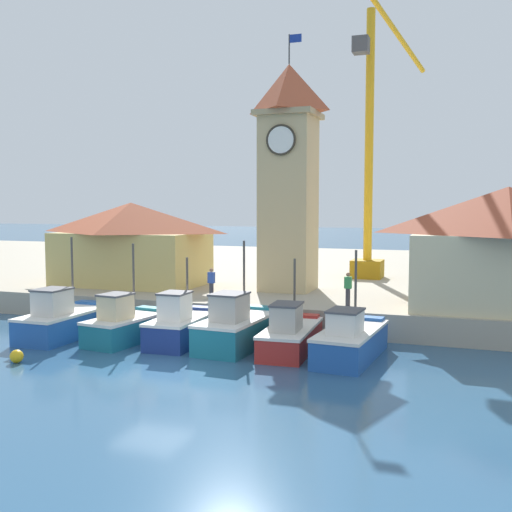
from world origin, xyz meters
TOP-DOWN VIEW (x-y plane):
  - ground_plane at (0.00, 0.00)m, footprint 300.00×300.00m
  - quay_wharf at (0.00, 27.77)m, footprint 120.00×40.00m
  - fishing_boat_far_left at (-6.72, 3.82)m, footprint 2.20×5.00m
  - fishing_boat_left_outer at (-3.56, 4.02)m, footprint 2.38×4.42m
  - fishing_boat_left_inner at (-1.06, 4.52)m, footprint 2.03×4.46m
  - fishing_boat_mid_left at (1.48, 4.76)m, footprint 2.38×5.14m
  - fishing_boat_center at (3.85, 4.74)m, footprint 2.09×5.03m
  - fishing_boat_mid_right at (6.41, 4.38)m, footprint 2.32×5.13m
  - clock_tower at (1.06, 13.73)m, footprint 3.31×3.31m
  - warehouse_left at (-8.65, 12.90)m, footprint 9.02×5.56m
  - warehouse_right at (12.35, 10.82)m, footprint 8.58×5.81m
  - port_crane_near at (4.45, 21.40)m, footprint 3.87×9.98m
  - mooring_buoy at (-5.58, -0.55)m, footprint 0.51×0.51m
  - dock_worker_near_tower at (5.33, 9.41)m, footprint 0.34×0.22m
  - dock_worker_along_quay at (-1.65, 9.07)m, footprint 0.34×0.22m

SIDE VIEW (x-z plane):
  - ground_plane at x=0.00m, z-range 0.00..0.00m
  - mooring_buoy at x=-5.58m, z-range 0.00..0.51m
  - quay_wharf at x=0.00m, z-range 0.00..1.26m
  - fishing_boat_center at x=3.85m, z-range -1.20..2.62m
  - fishing_boat_mid_right at x=6.41m, z-range -1.39..2.88m
  - fishing_boat_left_outer at x=-3.56m, z-range -1.42..2.93m
  - fishing_boat_left_inner at x=-1.06m, z-range -1.08..2.67m
  - fishing_boat_far_left at x=-6.72m, z-range -1.50..3.09m
  - fishing_boat_mid_left at x=1.48m, z-range -1.44..3.10m
  - dock_worker_near_tower at x=5.33m, z-range 1.29..2.91m
  - dock_worker_along_quay at x=-1.65m, z-range 1.29..2.91m
  - warehouse_left at x=-8.65m, z-range 1.33..6.32m
  - warehouse_right at x=12.35m, z-range 1.34..6.99m
  - clock_tower at x=1.06m, z-range 0.87..15.09m
  - port_crane_near at x=4.45m, z-range -0.89..17.48m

